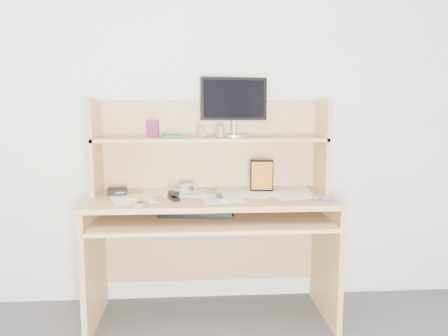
{
  "coord_description": "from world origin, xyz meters",
  "views": [
    {
      "loc": [
        -0.1,
        -1.0,
        1.25
      ],
      "look_at": [
        0.07,
        1.43,
        0.92
      ],
      "focal_mm": 35.0,
      "sensor_mm": 36.0,
      "label": 1
    }
  ],
  "objects": [
    {
      "name": "back_wall",
      "position": [
        0.0,
        1.8,
        1.25
      ],
      "size": [
        3.6,
        0.04,
        2.5
      ],
      "primitive_type": "cube",
      "color": "white",
      "rests_on": "floor"
    },
    {
      "name": "tv_remote",
      "position": [
        0.04,
        1.35,
        0.76
      ],
      "size": [
        0.08,
        0.17,
        0.02
      ],
      "primitive_type": "cube",
      "rotation": [
        0.0,
        0.0,
        0.23
      ],
      "color": "#A8A8A3",
      "rests_on": "paper_clutter"
    },
    {
      "name": "card_box",
      "position": [
        -0.35,
        1.64,
        1.13
      ],
      "size": [
        0.08,
        0.04,
        0.1
      ],
      "primitive_type": "cube",
      "rotation": [
        0.0,
        0.0,
        -0.27
      ],
      "color": "#A7162F",
      "rests_on": "desk"
    },
    {
      "name": "chip_stack_d",
      "position": [
        -0.06,
        1.64,
        1.11
      ],
      "size": [
        0.04,
        0.04,
        0.06
      ],
      "primitive_type": "cylinder",
      "rotation": [
        0.0,
        0.0,
        -0.09
      ],
      "color": "silver",
      "rests_on": "desk"
    },
    {
      "name": "blue_pen",
      "position": [
        0.6,
        1.29,
        0.76
      ],
      "size": [
        0.11,
        0.08,
        0.01
      ],
      "primitive_type": "cylinder",
      "rotation": [
        1.57,
        0.0,
        0.97
      ],
      "color": "#193DBC",
      "rests_on": "paper_clutter"
    },
    {
      "name": "flip_phone",
      "position": [
        -0.38,
        1.22,
        0.77
      ],
      "size": [
        0.07,
        0.1,
        0.02
      ],
      "primitive_type": "cube",
      "rotation": [
        0.0,
        0.0,
        -0.22
      ],
      "color": "#B7B6B9",
      "rests_on": "paper_clutter"
    },
    {
      "name": "keyboard",
      "position": [
        -0.09,
        1.42,
        0.66
      ],
      "size": [
        0.44,
        0.21,
        0.03
      ],
      "rotation": [
        0.0,
        0.0,
        -0.16
      ],
      "color": "black",
      "rests_on": "desk"
    },
    {
      "name": "desk",
      "position": [
        0.0,
        1.56,
        0.69
      ],
      "size": [
        1.4,
        0.7,
        1.3
      ],
      "color": "tan",
      "rests_on": "floor"
    },
    {
      "name": "wallet",
      "position": [
        -0.56,
        1.57,
        0.77
      ],
      "size": [
        0.12,
        0.1,
        0.03
      ],
      "primitive_type": "cube",
      "rotation": [
        0.0,
        0.0,
        0.07
      ],
      "color": "black",
      "rests_on": "paper_clutter"
    },
    {
      "name": "stapler",
      "position": [
        -0.22,
        1.4,
        0.78
      ],
      "size": [
        0.08,
        0.14,
        0.04
      ],
      "primitive_type": "cube",
      "rotation": [
        0.0,
        0.0,
        0.31
      ],
      "color": "black",
      "rests_on": "paper_clutter"
    },
    {
      "name": "monitor",
      "position": [
        0.15,
        1.7,
        1.27
      ],
      "size": [
        0.42,
        0.21,
        0.36
      ],
      "rotation": [
        0.0,
        0.0,
        0.18
      ],
      "color": "#B6B5BB",
      "rests_on": "desk"
    },
    {
      "name": "paper_clutter",
      "position": [
        0.0,
        1.48,
        0.75
      ],
      "size": [
        1.32,
        0.54,
        0.01
      ],
      "primitive_type": "cube",
      "color": "silver",
      "rests_on": "desk"
    },
    {
      "name": "chip_stack_c",
      "position": [
        -0.05,
        1.63,
        1.1
      ],
      "size": [
        0.04,
        0.04,
        0.04
      ],
      "primitive_type": "cylinder",
      "rotation": [
        0.0,
        0.0,
        -0.31
      ],
      "color": "black",
      "rests_on": "desk"
    },
    {
      "name": "shelf_book",
      "position": [
        -0.23,
        1.61,
        1.09
      ],
      "size": [
        0.13,
        0.17,
        0.02
      ],
      "primitive_type": "cube",
      "rotation": [
        0.0,
        0.0,
        0.1
      ],
      "color": "#388E48",
      "rests_on": "desk"
    },
    {
      "name": "sticky_note_pad",
      "position": [
        -0.44,
        1.43,
        0.75
      ],
      "size": [
        0.07,
        0.07,
        0.01
      ],
      "primitive_type": "cube",
      "rotation": [
        0.0,
        0.0,
        -0.01
      ],
      "color": "yellow",
      "rests_on": "desk"
    },
    {
      "name": "game_case",
      "position": [
        0.3,
        1.57,
        0.85
      ],
      "size": [
        0.14,
        0.03,
        0.2
      ],
      "primitive_type": "cube",
      "rotation": [
        0.0,
        0.0,
        -0.14
      ],
      "color": "black",
      "rests_on": "paper_clutter"
    },
    {
      "name": "digital_camera",
      "position": [
        -0.14,
        1.55,
        0.78
      ],
      "size": [
        0.1,
        0.07,
        0.06
      ],
      "primitive_type": "cube",
      "rotation": [
        0.0,
        0.0,
        0.43
      ],
      "color": "#ADAEB0",
      "rests_on": "paper_clutter"
    },
    {
      "name": "chip_stack_a",
      "position": [
        0.06,
        1.58,
        1.11
      ],
      "size": [
        0.04,
        0.04,
        0.05
      ],
      "primitive_type": "cylinder",
      "rotation": [
        0.0,
        0.0,
        0.08
      ],
      "color": "black",
      "rests_on": "desk"
    },
    {
      "name": "chip_stack_b",
      "position": [
        0.06,
        1.59,
        1.12
      ],
      "size": [
        0.06,
        0.06,
        0.07
      ],
      "primitive_type": "cylinder",
      "rotation": [
        0.0,
        0.0,
        0.41
      ],
      "color": "silver",
      "rests_on": "desk"
    }
  ]
}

